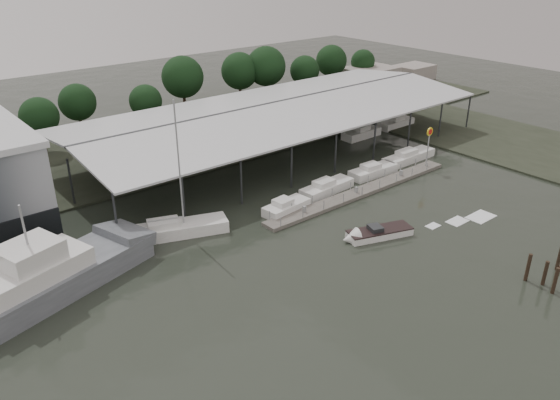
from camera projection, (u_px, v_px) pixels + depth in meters
ground at (329, 274)px, 47.80m from camera, size 200.00×200.00×0.00m
land_strip_far at (122, 148)px, 77.11m from camera, size 140.00×30.00×0.30m
land_strip_east at (500, 139)px, 80.69m from camera, size 20.00×60.00×0.30m
covered_boat_shed at (277, 107)px, 74.58m from camera, size 58.24×24.00×6.96m
floating_dock at (362, 192)px, 63.35m from camera, size 28.00×2.00×1.40m
shell_fuel_sign at (429, 140)px, 68.69m from camera, size 1.10×0.18×5.55m
distant_commercial_buildings at (384, 76)px, 112.29m from camera, size 22.00×8.00×4.00m
grey_trawler at (50, 276)px, 44.58m from camera, size 19.54×10.16×8.84m
white_sailboat at (178, 229)px, 54.08m from camera, size 9.83×5.72×13.83m
speedboat_underway at (374, 234)px, 53.64m from camera, size 17.68×7.53×2.00m
moored_cruiser_0 at (286, 207)px, 58.68m from camera, size 5.68×2.77×1.70m
moored_cruiser_1 at (327, 187)px, 63.41m from camera, size 7.32×2.69×1.70m
moored_cruiser_2 at (373, 171)px, 68.10m from camera, size 6.81×2.53×1.70m
moored_cruiser_3 at (408, 157)px, 72.65m from camera, size 8.68×2.31×1.70m
horizon_tree_line at (233, 76)px, 92.70m from camera, size 68.91×9.91×10.37m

